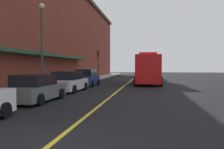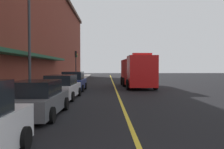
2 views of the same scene
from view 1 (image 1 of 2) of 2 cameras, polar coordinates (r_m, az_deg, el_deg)
The scene contains 12 objects.
ground_plane at distance 31.00m, azimuth 4.00°, elevation -1.87°, with size 112.00×112.00×0.00m, color black.
sidewalk_left at distance 32.10m, azimuth -7.10°, elevation -1.61°, with size 2.40×70.00×0.15m, color #ADA8A0.
lane_center_stripe at distance 31.00m, azimuth 4.00°, elevation -1.86°, with size 0.16×70.00×0.01m, color gold.
brick_building_left at distance 34.46m, azimuth -20.53°, elevation 9.59°, with size 14.56×64.00×13.42m.
parked_car_1 at distance 14.59m, azimuth -17.62°, elevation -3.23°, with size 2.17×4.66×1.58m.
parked_car_2 at distance 20.00m, azimuth -10.23°, elevation -1.74°, with size 2.26×4.85×1.64m.
parked_car_3 at distance 25.31m, azimuth -6.07°, elevation -0.86°, with size 2.19×4.30×1.76m.
fire_truck at distance 28.16m, azimuth 8.37°, elevation 1.14°, with size 3.12×9.12×3.49m.
parking_meter_0 at distance 16.72m, azimuth -19.41°, elevation -1.54°, with size 0.14×0.18×1.33m.
parking_meter_1 at distance 16.79m, azimuth -19.28°, elevation -1.53°, with size 0.14×0.18×1.33m.
street_lamp_left at distance 20.24m, azimuth -16.30°, elevation 8.54°, with size 0.44×0.44×6.94m.
traffic_light_near at distance 37.64m, azimuth -3.30°, elevation 3.60°, with size 0.38×0.36×4.30m.
Camera 1 is at (2.51, -5.83, 2.03)m, focal length 38.51 mm.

